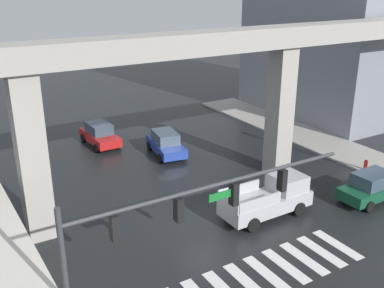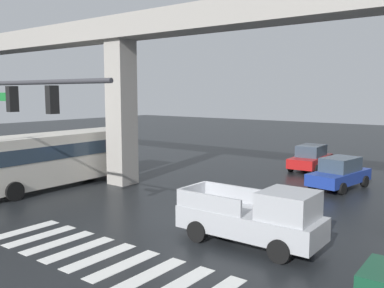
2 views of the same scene
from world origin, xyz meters
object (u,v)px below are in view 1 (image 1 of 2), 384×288
at_px(sedan_dark_green, 372,186).
at_px(traffic_signal_mast, 175,222).
at_px(sedan_blue, 166,143).
at_px(fire_hydrant, 366,166).
at_px(sedan_red, 100,134).
at_px(pickup_truck, 270,198).

xyz_separation_m(sedan_dark_green, traffic_signal_mast, (-14.79, -3.43, 3.83)).
bearing_deg(traffic_signal_mast, sedan_blue, 63.43).
bearing_deg(fire_hydrant, sedan_dark_green, -136.46).
bearing_deg(sedan_blue, sedan_red, 127.98).
xyz_separation_m(sedan_dark_green, fire_hydrant, (3.04, 2.89, -0.42)).
height_order(sedan_red, sedan_dark_green, same).
relative_size(pickup_truck, fire_hydrant, 6.02).
height_order(traffic_signal_mast, fire_hydrant, traffic_signal_mast).
xyz_separation_m(pickup_truck, traffic_signal_mast, (-8.64, -5.15, 3.69)).
bearing_deg(sedan_blue, fire_hydrant, -43.98).
height_order(sedan_dark_green, traffic_signal_mast, traffic_signal_mast).
relative_size(sedan_blue, sedan_dark_green, 1.04).
bearing_deg(traffic_signal_mast, fire_hydrant, 19.52).
height_order(sedan_blue, traffic_signal_mast, traffic_signal_mast).
bearing_deg(sedan_blue, traffic_signal_mast, -116.57).
xyz_separation_m(sedan_blue, fire_hydrant, (9.90, -9.55, -0.42)).
xyz_separation_m(pickup_truck, fire_hydrant, (9.19, 1.18, -0.56)).
height_order(sedan_blue, sedan_red, same).
bearing_deg(sedan_dark_green, pickup_truck, 164.42).
relative_size(sedan_blue, sedan_red, 1.03).
height_order(sedan_blue, sedan_dark_green, same).
xyz_separation_m(sedan_blue, traffic_signal_mast, (-7.94, -15.87, 3.83)).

